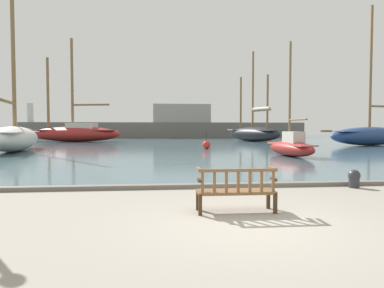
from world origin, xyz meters
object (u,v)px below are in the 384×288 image
Objects in this scene: sailboat_outer_starboard at (75,132)px; sailboat_nearest_port at (291,146)px; mooring_bollard at (354,178)px; sailboat_mid_port at (14,137)px; sailboat_centre_channel at (254,133)px; park_bench at (236,190)px; channel_buoy at (206,145)px; sailboat_distant_harbor at (371,135)px.

sailboat_nearest_port is at bearing -53.27° from sailboat_outer_starboard.
sailboat_mid_port is at bearing 133.81° from mooring_bollard.
sailboat_centre_channel is (22.73, 16.61, 0.12)m from sailboat_mid_port.
sailboat_mid_port reaches higher than sailboat_centre_channel.
sailboat_centre_channel is 21.64× the size of mooring_bollard.
park_bench is 3.03× the size of mooring_bollard.
sailboat_mid_port reaches higher than channel_buoy.
park_bench reaches higher than mooring_bollard.
park_bench is 31.23m from sailboat_distant_harbor.
park_bench is 4.82m from mooring_bollard.
sailboat_outer_starboard is 1.01× the size of sailboat_distant_harbor.
park_bench is at bearing -106.60° from sailboat_centre_channel.
sailboat_mid_port is 21.80× the size of mooring_bollard.
sailboat_distant_harbor is 1.17× the size of sailboat_centre_channel.
sailboat_mid_port reaches higher than mooring_bollard.
sailboat_centre_channel reaches higher than mooring_bollard.
sailboat_distant_harbor is at bearing 13.93° from channel_buoy.
channel_buoy is (-16.88, -4.18, -0.70)m from sailboat_distant_harbor.
channel_buoy is at bearing -118.34° from sailboat_centre_channel.
mooring_bollard is (16.12, -16.80, -0.80)m from sailboat_mid_port.
sailboat_outer_starboard is at bearing 126.73° from sailboat_nearest_port.
mooring_bollard is (15.92, -34.64, -0.99)m from sailboat_outer_starboard.
mooring_bollard is at bearing -65.31° from sailboat_outer_starboard.
channel_buoy reaches higher than park_bench.
park_bench is 0.14× the size of sailboat_centre_channel.
sailboat_outer_starboard is at bearing 130.24° from channel_buoy.
sailboat_distant_harbor is 25.40× the size of mooring_bollard.
channel_buoy is at bearing -49.76° from sailboat_outer_starboard.
sailboat_nearest_port reaches higher than mooring_bollard.
mooring_bollard is at bearing -124.40° from sailboat_distant_harbor.
sailboat_nearest_port is 10.56m from mooring_bollard.
park_bench is 0.14× the size of sailboat_mid_port.
sailboat_nearest_port is 8.56m from channel_buoy.
park_bench is at bearing -127.99° from sailboat_distant_harbor.
channel_buoy is (14.17, -16.74, -0.85)m from sailboat_outer_starboard.
channel_buoy is at bearing 117.71° from sailboat_nearest_port.
sailboat_distant_harbor reaches higher than channel_buoy.
channel_buoy is (14.36, 1.09, -0.66)m from sailboat_mid_port.
sailboat_distant_harbor reaches higher than sailboat_outer_starboard.
sailboat_outer_starboard is 21.95m from channel_buoy.
sailboat_outer_starboard is 33.49m from sailboat_distant_harbor.
sailboat_nearest_port is 23.51m from sailboat_centre_channel.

